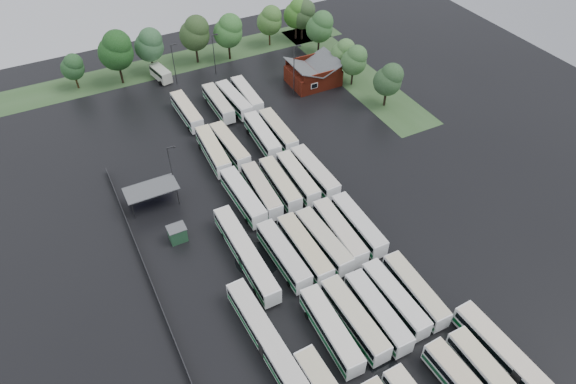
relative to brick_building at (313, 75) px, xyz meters
name	(u,v)px	position (x,y,z in m)	size (l,w,h in m)	color
ground	(314,259)	(-24.00, -42.77, -1.87)	(160.00, 160.00, 0.00)	black
brick_building	(313,75)	(0.00, 0.00, 0.00)	(10.07, 8.60, 5.39)	maroon
wash_shed	(151,189)	(-41.20, -20.74, 1.12)	(8.20, 4.20, 3.58)	#2D2D30
utility_hut	(177,234)	(-40.20, -30.17, -0.55)	(2.70, 2.20, 2.62)	#1C462A
grass_strip_north	(182,62)	(-22.00, 22.03, -1.86)	(80.00, 10.00, 0.01)	#315127
grass_strip_east	(352,72)	(10.00, 0.03, -1.86)	(10.00, 50.00, 0.01)	#315127
west_fence	(147,273)	(-46.20, -34.77, -1.27)	(0.10, 50.00, 1.20)	#2D2D30
bus_r0c4	(489,376)	(-15.56, -68.65, -0.03)	(2.59, 11.99, 3.34)	white
bus_r1c0	(331,330)	(-28.59, -55.00, 0.01)	(2.98, 12.32, 3.41)	white
bus_r1c1	(354,319)	(-25.16, -55.02, 0.02)	(2.80, 12.38, 3.44)	white
bus_r1c2	(377,312)	(-21.94, -55.46, -0.01)	(2.72, 12.14, 3.37)	white
bus_r1c3	(395,299)	(-18.76, -54.82, -0.04)	(2.67, 11.93, 3.31)	white
bus_r1c4	(415,290)	(-15.54, -54.92, -0.07)	(2.75, 11.79, 3.27)	white
bus_r2c0	(283,255)	(-28.32, -41.57, 0.00)	(2.82, 12.22, 3.39)	white
bus_r2c1	(305,249)	(-25.10, -41.89, 0.03)	(2.65, 12.40, 3.45)	white
bus_r2c2	(323,241)	(-21.92, -41.79, -0.02)	(2.95, 12.11, 3.35)	white
bus_r2c3	(339,232)	(-18.98, -41.40, 0.02)	(3.05, 12.41, 3.43)	white
bus_r2c4	(358,225)	(-15.66, -41.41, -0.02)	(2.74, 12.06, 3.35)	white
bus_r3c0	(243,197)	(-28.52, -27.88, 0.03)	(2.89, 12.42, 3.44)	white
bus_r3c1	(262,191)	(-25.27, -27.83, -0.05)	(3.09, 11.96, 3.30)	white
bus_r3c2	(280,184)	(-21.89, -27.75, -0.07)	(2.93, 11.81, 3.26)	white
bus_r3c3	(298,178)	(-18.61, -27.74, -0.06)	(2.92, 11.89, 3.29)	white
bus_r3c4	(315,172)	(-15.49, -27.88, 0.02)	(2.77, 12.34, 3.43)	white
bus_r4c0	(213,151)	(-28.46, -14.65, 0.03)	(3.19, 12.50, 3.45)	white
bus_r4c1	(230,146)	(-25.24, -14.58, -0.01)	(3.00, 12.19, 3.37)	white
bus_r4c3	(262,135)	(-18.86, -14.47, 0.00)	(3.20, 12.28, 3.39)	white
bus_r4c4	(278,131)	(-15.63, -14.51, -0.04)	(2.74, 11.95, 3.31)	white
bus_r5c0	(187,111)	(-28.40, -0.59, -0.05)	(2.76, 11.92, 3.31)	white
bus_r5c2	(218,103)	(-21.91, -0.65, -0.07)	(2.60, 11.76, 3.27)	white
bus_r5c3	(234,100)	(-18.72, -1.04, -0.05)	(3.11, 11.99, 3.31)	white
bus_r5c4	(247,95)	(-15.71, -0.66, -0.07)	(2.87, 11.78, 3.26)	white
artic_bus_west_b	(246,253)	(-32.93, -38.78, -0.02)	(2.57, 17.92, 3.32)	white
artic_bus_west_c	(267,339)	(-36.22, -52.49, -0.04)	(3.22, 17.87, 3.30)	white
artic_bus_east	(516,368)	(-12.02, -69.32, 0.01)	(3.29, 18.30, 3.38)	white
minibus	(161,73)	(-28.44, 16.47, -0.38)	(3.38, 6.44, 2.68)	beige
tree_north_0	(73,67)	(-45.04, 21.04, 3.18)	(4.74, 4.74, 7.85)	#372613
tree_north_1	(116,50)	(-36.06, 18.83, 5.80)	(7.19, 7.19, 11.91)	black
tree_north_2	(149,44)	(-28.87, 20.21, 4.75)	(6.21, 6.21, 10.28)	black
tree_north_3	(195,33)	(-18.61, 20.01, 5.23)	(6.66, 6.66, 11.03)	black
tree_north_4	(229,30)	(-11.51, 18.05, 5.04)	(6.48, 6.48, 10.73)	black
tree_north_5	(270,20)	(-0.36, 20.05, 4.36)	(5.84, 5.84, 9.67)	#382715
tree_north_6	(297,13)	(6.85, 20.17, 4.54)	(6.01, 6.01, 9.96)	black
tree_east_0	(389,79)	(8.73, -14.32, 4.09)	(5.61, 5.60, 9.27)	black
tree_east_1	(355,60)	(7.23, -4.36, 3.88)	(5.39, 5.39, 8.93)	black
tree_east_2	(343,52)	(7.30, 0.07, 3.54)	(5.10, 5.08, 8.41)	black
tree_east_3	(320,26)	(8.01, 11.19, 4.65)	(6.11, 6.11, 10.13)	black
tree_east_4	(303,14)	(7.95, 19.17, 4.42)	(5.92, 5.91, 9.78)	black
lamp_post_ne	(295,67)	(-5.69, -2.20, 4.46)	(1.68, 0.33, 10.90)	#2D2D30
lamp_post_nw	(172,167)	(-37.07, -19.59, 3.38)	(1.39, 0.27, 9.03)	#2D2D30
lamp_post_back_w	(174,62)	(-25.96, 13.11, 3.40)	(1.40, 0.27, 9.06)	#2D2D30
lamp_post_back_e	(214,52)	(-16.99, 13.18, 3.48)	(1.42, 0.28, 9.20)	#2D2D30
puddle_0	(384,366)	(-24.78, -61.26, -1.86)	(3.61, 3.61, 0.01)	black
puddle_1	(474,347)	(-13.26, -64.34, -1.86)	(2.63, 2.63, 0.01)	black
puddle_2	(258,259)	(-31.25, -39.13, -1.86)	(6.74, 6.74, 0.01)	black
puddle_3	(344,256)	(-19.87, -44.44, -1.86)	(4.46, 4.46, 0.01)	black
puddle_4	(463,321)	(-12.01, -60.81, -1.86)	(2.39, 2.39, 0.01)	black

